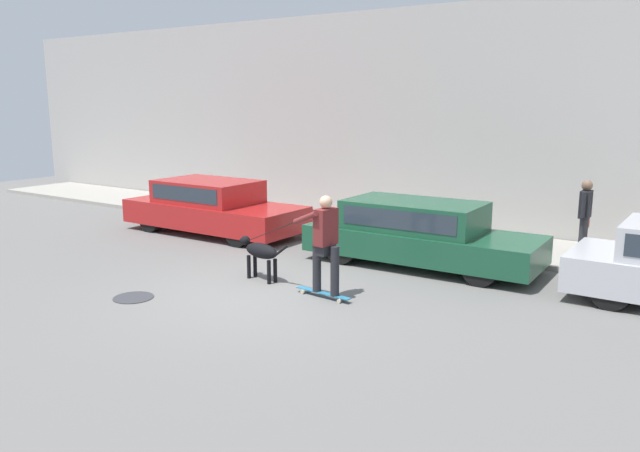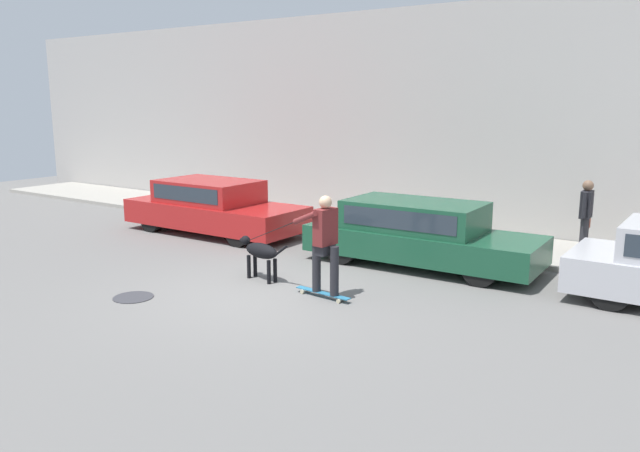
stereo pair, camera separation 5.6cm
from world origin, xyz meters
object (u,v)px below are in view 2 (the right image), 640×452
at_px(parked_car_1, 420,234).
at_px(pedestrian_with_bag, 586,214).
at_px(parked_car_0, 213,208).
at_px(dog, 260,252).
at_px(skateboarder, 325,240).

xyz_separation_m(parked_car_1, pedestrian_with_bag, (2.54, 2.39, 0.31)).
bearing_deg(pedestrian_with_bag, parked_car_0, -165.27).
bearing_deg(pedestrian_with_bag, parked_car_1, -138.60).
distance_m(parked_car_1, dog, 3.17).
bearing_deg(skateboarder, parked_car_1, -92.37).
bearing_deg(parked_car_0, dog, -35.04).
height_order(parked_car_1, pedestrian_with_bag, pedestrian_with_bag).
relative_size(dog, pedestrian_with_bag, 0.80).
distance_m(dog, skateboarder, 1.63).
bearing_deg(skateboarder, parked_car_0, -22.56).
distance_m(parked_car_1, pedestrian_with_bag, 3.50).
bearing_deg(parked_car_0, parked_car_1, 0.20).
height_order(dog, pedestrian_with_bag, pedestrian_with_bag).
height_order(parked_car_0, dog, parked_car_0).
bearing_deg(parked_car_1, dog, -128.94).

